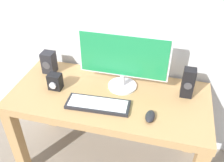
# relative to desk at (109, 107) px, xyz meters

# --- Properties ---
(ground_plane) EXTENTS (6.00, 6.00, 0.00)m
(ground_plane) POSITION_rel_desk_xyz_m (0.00, 0.00, -0.59)
(ground_plane) COLOR gray
(desk) EXTENTS (1.38, 0.63, 0.70)m
(desk) POSITION_rel_desk_xyz_m (0.00, 0.00, 0.00)
(desk) COLOR tan
(desk) RESTS_ON ground_plane
(monitor) EXTENTS (0.62, 0.21, 0.41)m
(monitor) POSITION_rel_desk_xyz_m (0.07, 0.12, 0.34)
(monitor) COLOR silver
(monitor) RESTS_ON desk
(keyboard_primary) EXTENTS (0.42, 0.17, 0.02)m
(keyboard_primary) POSITION_rel_desk_xyz_m (-0.04, -0.13, 0.13)
(keyboard_primary) COLOR #232328
(keyboard_primary) RESTS_ON desk
(mouse) EXTENTS (0.06, 0.11, 0.04)m
(mouse) POSITION_rel_desk_xyz_m (0.31, -0.16, 0.13)
(mouse) COLOR #232328
(mouse) RESTS_ON desk
(speaker_right) EXTENTS (0.08, 0.08, 0.21)m
(speaker_right) POSITION_rel_desk_xyz_m (0.51, 0.13, 0.22)
(speaker_right) COLOR black
(speaker_right) RESTS_ON desk
(speaker_left) EXTENTS (0.09, 0.09, 0.17)m
(speaker_left) POSITION_rel_desk_xyz_m (-0.52, 0.16, 0.20)
(speaker_left) COLOR #232328
(speaker_left) RESTS_ON desk
(audio_controller) EXTENTS (0.09, 0.08, 0.12)m
(audio_controller) POSITION_rel_desk_xyz_m (-0.39, -0.03, 0.17)
(audio_controller) COLOR black
(audio_controller) RESTS_ON desk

